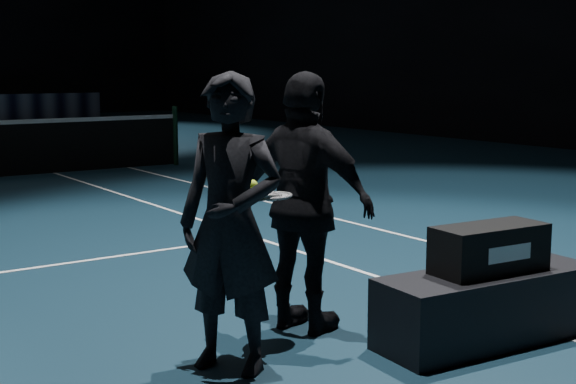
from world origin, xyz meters
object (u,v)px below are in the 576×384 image
racket_upper (263,194)px  tennis_balls (254,191)px  racket_bag (489,249)px  player_a (231,224)px  racket_lower (273,196)px  player_bench (487,306)px  player_b (305,203)px

racket_upper → tennis_balls: size_ratio=5.67×
racket_bag → player_a: 1.75m
racket_lower → racket_upper: racket_upper is taller
player_bench → tennis_balls: (-1.41, 0.64, 0.82)m
racket_bag → racket_upper: bearing=155.2°
player_a → tennis_balls: size_ratio=14.83×
player_b → tennis_balls: (-0.55, -0.23, 0.16)m
player_b → racket_upper: bearing=87.5°
racket_lower → tennis_balls: (-0.18, -0.07, 0.06)m
player_a → player_b: same height
player_bench → player_b: (-0.86, 0.86, 0.65)m
player_bench → racket_upper: racket_upper is taller
tennis_balls → racket_lower: bearing=21.4°
racket_bag → racket_lower: racket_lower is taller
player_bench → racket_lower: 1.61m
player_b → racket_lower: (-0.37, -0.16, 0.11)m
racket_lower → player_bench: bearing=-52.7°
player_bench → player_b: player_b is taller
player_a → player_bench: bearing=38.7°
racket_bag → racket_lower: (-1.23, 0.71, 0.37)m
racket_lower → player_b: bearing=0.0°
player_a → racket_bag: bearing=38.7°
racket_upper → tennis_balls: 0.15m
player_bench → player_a: size_ratio=0.88×
player_bench → player_a: 1.85m
player_b → racket_upper: (-0.43, -0.14, 0.12)m
racket_bag → racket_upper: size_ratio=1.15×
player_bench → player_b: bearing=139.5°
tennis_balls → player_bench: bearing=-24.2°
player_bench → racket_bag: size_ratio=2.00×
racket_bag → player_a: player_a is taller
racket_lower → racket_upper: (-0.06, 0.02, 0.01)m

